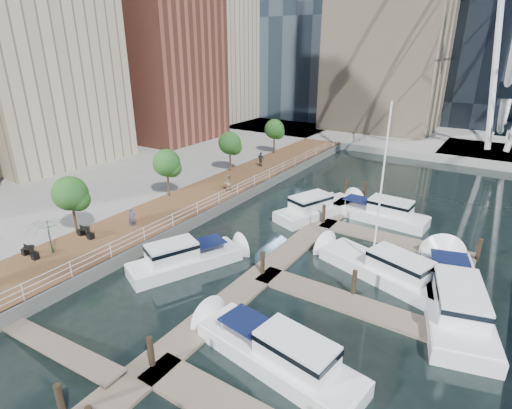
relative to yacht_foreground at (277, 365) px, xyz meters
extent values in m
plane|color=black|center=(-7.97, -1.43, 0.00)|extent=(520.00, 520.00, 0.00)
cube|color=brown|center=(-16.97, 13.57, 0.50)|extent=(6.00, 60.00, 1.00)
cube|color=#595954|center=(-13.97, 13.57, 0.50)|extent=(0.25, 60.00, 1.00)
cube|color=gray|center=(-43.97, 13.57, 0.50)|extent=(48.00, 90.00, 1.00)
cube|color=gray|center=(-7.97, 100.57, 0.50)|extent=(200.00, 114.00, 1.00)
cube|color=gray|center=(6.03, 50.57, 0.50)|extent=(14.00, 12.00, 1.00)
cube|color=#6D6051|center=(-4.97, 8.57, 0.10)|extent=(2.00, 32.00, 0.20)
cube|color=#6D6051|center=(1.03, 6.57, 0.10)|extent=(12.00, 2.00, 0.20)
cube|color=#6D6051|center=(1.03, 16.57, 0.10)|extent=(12.00, 2.00, 0.20)
cube|color=#BCAD8E|center=(-41.97, 14.57, 14.00)|extent=(14.00, 16.00, 26.00)
cube|color=brown|center=(-37.97, 32.57, 11.00)|extent=(12.00, 14.00, 20.00)
cube|color=#BCAD8E|center=(-43.97, 48.57, 15.00)|extent=(14.00, 16.00, 28.00)
cylinder|color=white|center=(3.53, 50.57, 14.00)|extent=(0.80, 0.80, 26.00)
cylinder|color=#3F2B1C|center=(-19.37, 2.57, 2.20)|extent=(0.20, 0.20, 2.40)
sphere|color=#265B1E|center=(-19.37, 2.57, 4.30)|extent=(2.60, 2.60, 2.60)
cylinder|color=#3F2B1C|center=(-19.37, 12.57, 2.20)|extent=(0.20, 0.20, 2.40)
sphere|color=#265B1E|center=(-19.37, 12.57, 4.30)|extent=(2.60, 2.60, 2.60)
cylinder|color=#3F2B1C|center=(-19.37, 22.57, 2.20)|extent=(0.20, 0.20, 2.40)
sphere|color=#265B1E|center=(-19.37, 22.57, 4.30)|extent=(2.60, 2.60, 2.60)
cylinder|color=#3F2B1C|center=(-19.37, 32.57, 2.20)|extent=(0.20, 0.20, 2.40)
sphere|color=#265B1E|center=(-19.37, 32.57, 4.30)|extent=(2.60, 2.60, 2.60)
imported|color=#50566B|center=(-16.60, 5.70, 1.81)|extent=(0.70, 0.68, 1.63)
imported|color=gray|center=(-15.34, 16.77, 1.86)|extent=(1.01, 1.06, 1.72)
imported|color=#2F333B|center=(-17.43, 26.17, 1.87)|extent=(1.07, 0.57, 1.75)
imported|color=#103B1E|center=(-17.96, -0.32, 2.28)|extent=(3.02, 3.07, 2.55)
camera|label=1|loc=(7.36, -13.33, 14.40)|focal=28.00mm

